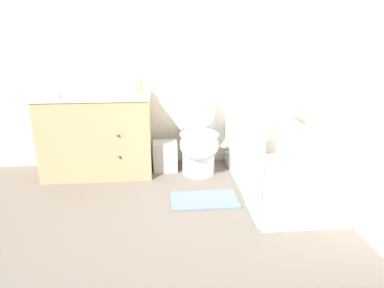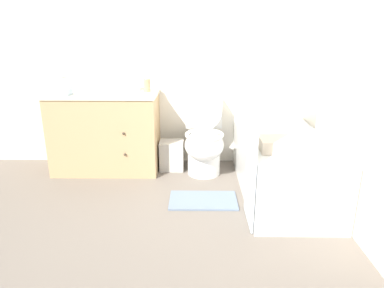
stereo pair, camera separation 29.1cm
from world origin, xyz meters
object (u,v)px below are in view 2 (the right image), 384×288
vanity_cabinet (106,131)px  wastebasket (172,155)px  sink_faucet (107,87)px  bath_towel_folded (278,144)px  tissue_box (133,86)px  hand_towel_folded (58,91)px  bath_mat (203,200)px  toilet (204,141)px  bathtub (281,163)px  soap_dispenser (147,85)px

vanity_cabinet → wastebasket: bearing=0.9°
sink_faucet → bath_towel_folded: (1.57, -1.09, -0.27)m
vanity_cabinet → tissue_box: size_ratio=8.22×
wastebasket → tissue_box: (-0.40, 0.13, 0.71)m
wastebasket → tissue_box: 0.83m
hand_towel_folded → bath_mat: size_ratio=0.39×
vanity_cabinet → sink_faucet: bearing=90.0°
bath_mat → wastebasket: bearing=113.5°
toilet → wastebasket: 0.40m
bathtub → tissue_box: bearing=155.8°
sink_faucet → tissue_box: bearing=-7.3°
hand_towel_folded → bath_mat: hand_towel_folded is taller
tissue_box → bath_towel_folded: size_ratio=0.46×
bathtub → soap_dispenser: (-1.27, 0.57, 0.62)m
tissue_box → bath_towel_folded: tissue_box is taller
bathtub → wastebasket: (-1.03, 0.52, -0.12)m
sink_faucet → bathtub: bearing=-21.6°
wastebasket → bath_towel_folded: size_ratio=1.08×
bathtub → bath_mat: (-0.70, -0.23, -0.26)m
tissue_box → bath_mat: size_ratio=0.23×
toilet → hand_towel_folded: 1.50m
bath_towel_folded → soap_dispenser: bearing=139.1°
toilet → sink_faucet: bearing=166.0°
sink_faucet → bath_mat: (1.00, -0.90, -0.85)m
soap_dispenser → bath_towel_folded: 1.53m
wastebasket → soap_dispenser: bearing=167.3°
tissue_box → toilet: bearing=-16.4°
vanity_cabinet → soap_dispenser: bearing=8.4°
tissue_box → soap_dispenser: 0.17m
bath_towel_folded → sink_faucet: bearing=145.3°
sink_faucet → bathtub: (1.71, -0.68, -0.59)m
tissue_box → bathtub: bearing=-24.2°
bathtub → toilet: bearing=148.4°
bath_mat → bath_towel_folded: bearing=-17.9°
toilet → bath_mat: bearing=-91.5°
bath_towel_folded → bath_mat: size_ratio=0.49×
sink_faucet → bath_towel_folded: 1.93m
wastebasket → bath_towel_folded: 1.35m
sink_faucet → tissue_box: (0.28, -0.04, 0.01)m
bath_mat → sink_faucet: bearing=137.9°
vanity_cabinet → bath_mat: vanity_cabinet is taller
toilet → bath_mat: (-0.02, -0.65, -0.34)m
bath_towel_folded → bath_mat: bath_towel_folded is taller
wastebasket → tissue_box: tissue_box is taller
bath_mat → soap_dispenser: bearing=125.3°
bathtub → bath_mat: size_ratio=2.62×
toilet → bathtub: toilet is taller
wastebasket → bath_towel_folded: bath_towel_folded is taller
toilet → tissue_box: bearing=163.6°
vanity_cabinet → wastebasket: size_ratio=3.52×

